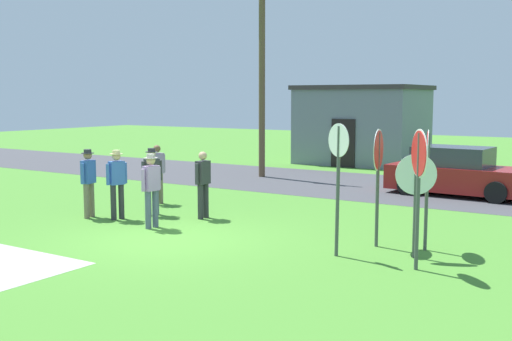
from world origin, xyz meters
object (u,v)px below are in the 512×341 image
stop_sign_tallest (419,173)px  stop_sign_rear_right (427,167)px  stop_sign_leaning_right (378,166)px  person_in_blue (88,179)px  person_in_dark_shirt (117,180)px  utility_pole (262,73)px  person_with_sunhat (151,186)px  person_on_left (152,177)px  person_near_signs (157,170)px  stop_sign_far_back (338,169)px  person_in_teal (203,181)px  parked_car_on_street (458,173)px  stop_sign_low_front (416,187)px

stop_sign_tallest → stop_sign_rear_right: 1.53m
stop_sign_leaning_right → person_in_blue: (-7.30, -0.99, -0.68)m
stop_sign_rear_right → person_in_dark_shirt: 7.55m
utility_pole → person_with_sunhat: utility_pole is taller
stop_sign_rear_right → person_on_left: size_ratio=1.39×
person_near_signs → person_in_blue: 2.47m
stop_sign_far_back → person_in_dark_shirt: size_ratio=1.47×
stop_sign_leaning_right → person_in_blue: bearing=-172.3°
person_in_teal → person_in_blue: 2.90m
utility_pole → stop_sign_tallest: size_ratio=3.01×
stop_sign_far_back → stop_sign_rear_right: bearing=46.6°
parked_car_on_street → person_in_dark_shirt: 10.49m
stop_sign_low_front → person_in_dark_shirt: size_ratio=1.14×
stop_sign_far_back → stop_sign_leaning_right: bearing=72.4°
stop_sign_rear_right → person_in_dark_shirt: (-7.45, -1.02, -0.69)m
person_in_dark_shirt → person_in_blue: (-0.78, -0.21, 0.00)m
stop_sign_tallest → person_with_sunhat: 6.39m
stop_sign_tallest → person_with_sunhat: stop_sign_tallest is taller
person_with_sunhat → person_in_teal: (0.31, 1.56, -0.03)m
person_on_left → parked_car_on_street: bearing=52.5°
person_in_blue → person_with_sunhat: bearing=-2.6°
stop_sign_low_front → stop_sign_rear_right: bearing=89.9°
utility_pole → stop_sign_rear_right: size_ratio=3.12×
parked_car_on_street → stop_sign_leaning_right: size_ratio=1.83×
stop_sign_low_front → stop_sign_tallest: stop_sign_tallest is taller
person_in_teal → person_near_signs: bearing=157.4°
person_with_sunhat → person_near_signs: 3.32m
person_with_sunhat → person_in_teal: 1.59m
person_with_sunhat → person_on_left: bearing=131.3°
stop_sign_far_back → person_near_signs: size_ratio=1.51×
parked_car_on_street → person_in_dark_shirt: person_in_dark_shirt is taller
stop_sign_leaning_right → person_in_blue: size_ratio=1.38×
parked_car_on_street → stop_sign_far_back: bearing=-89.8°
person_in_dark_shirt → person_in_teal: 2.13m
stop_sign_far_back → stop_sign_leaning_right: 1.18m
utility_pole → person_in_dark_shirt: 9.65m
parked_car_on_street → person_in_blue: 11.13m
utility_pole → person_in_blue: bearing=-86.1°
stop_sign_far_back → person_in_blue: stop_sign_far_back is taller
utility_pole → parked_car_on_street: bearing=-4.4°
stop_sign_low_front → person_with_sunhat: stop_sign_low_front is taller
stop_sign_rear_right → stop_sign_leaning_right: (-0.93, -0.24, -0.01)m
person_in_teal → person_with_sunhat: bearing=-101.3°
person_in_dark_shirt → person_with_sunhat: size_ratio=1.00×
stop_sign_low_front → person_near_signs: stop_sign_low_front is taller
person_in_dark_shirt → person_on_left: bearing=70.2°
parked_car_on_street → stop_sign_low_front: 8.29m
stop_sign_far_back → person_with_sunhat: size_ratio=1.47×
utility_pole → stop_sign_low_front: 12.72m
stop_sign_low_front → person_on_left: 7.15m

